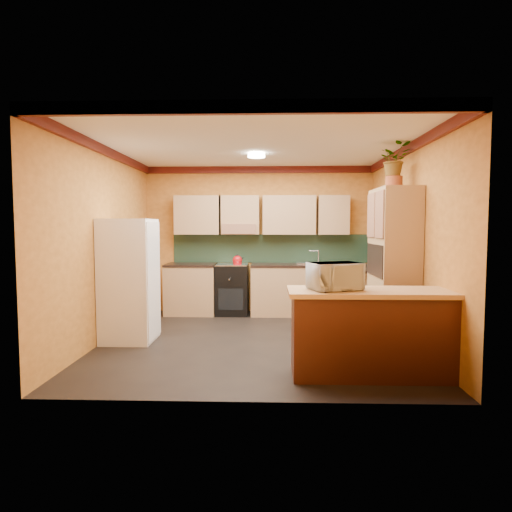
{
  "coord_description": "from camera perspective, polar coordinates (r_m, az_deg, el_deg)",
  "views": [
    {
      "loc": [
        0.2,
        -5.89,
        1.6
      ],
      "look_at": [
        -0.0,
        0.45,
        1.16
      ],
      "focal_mm": 30.0,
      "sensor_mm": 36.0,
      "label": 1
    }
  ],
  "objects": [
    {
      "name": "room_shell",
      "position": [
        6.19,
        0.16,
        8.52
      ],
      "size": [
        4.24,
        4.24,
        2.72
      ],
      "color": "black",
      "rests_on": "ground"
    },
    {
      "name": "fern",
      "position": [
        6.07,
        17.97,
        12.12
      ],
      "size": [
        0.41,
        0.36,
        0.44
      ],
      "primitive_type": "imported",
      "rotation": [
        0.0,
        0.0,
        0.05
      ],
      "color": "tan",
      "rests_on": "fern_pot"
    },
    {
      "name": "base_cabinets_back",
      "position": [
        7.77,
        1.41,
        -4.59
      ],
      "size": [
        3.65,
        0.6,
        0.88
      ],
      "primitive_type": "cube",
      "color": "tan",
      "rests_on": "ground"
    },
    {
      "name": "countertop_right",
      "position": [
        7.14,
        14.76,
        -1.76
      ],
      "size": [
        0.62,
        0.8,
        0.04
      ],
      "primitive_type": "cube",
      "color": "black",
      "rests_on": "base_cabinets_right"
    },
    {
      "name": "microwave",
      "position": [
        4.59,
        10.46,
        -2.66
      ],
      "size": [
        0.61,
        0.51,
        0.29
      ],
      "primitive_type": "imported",
      "rotation": [
        0.0,
        0.0,
        0.36
      ],
      "color": "white",
      "rests_on": "bar_top"
    },
    {
      "name": "base_cabinets_right",
      "position": [
        7.2,
        14.69,
        -5.41
      ],
      "size": [
        0.6,
        0.8,
        0.88
      ],
      "primitive_type": "cube",
      "color": "tan",
      "rests_on": "ground"
    },
    {
      "name": "countertop_back",
      "position": [
        7.72,
        1.42,
        -1.21
      ],
      "size": [
        3.65,
        0.62,
        0.04
      ],
      "primitive_type": "cube",
      "color": "black",
      "rests_on": "base_cabinets_back"
    },
    {
      "name": "stove",
      "position": [
        7.8,
        -3.2,
        -4.45
      ],
      "size": [
        0.58,
        0.58,
        0.91
      ],
      "primitive_type": "cube",
      "color": "black",
      "rests_on": "ground"
    },
    {
      "name": "fridge",
      "position": [
        6.2,
        -16.57,
        -3.13
      ],
      "size": [
        0.68,
        0.66,
        1.7
      ],
      "primitive_type": "cube",
      "color": "white",
      "rests_on": "ground"
    },
    {
      "name": "fern_pot",
      "position": [
        6.04,
        17.91,
        9.31
      ],
      "size": [
        0.22,
        0.22,
        0.16
      ],
      "primitive_type": "cylinder",
      "color": "brown",
      "rests_on": "pantry"
    },
    {
      "name": "kettle",
      "position": [
        7.68,
        -2.5,
        -0.49
      ],
      "size": [
        0.21,
        0.21,
        0.18
      ],
      "primitive_type": null,
      "rotation": [
        0.0,
        0.0,
        -0.3
      ],
      "color": "#B00B10",
      "rests_on": "stove"
    },
    {
      "name": "sink",
      "position": [
        7.75,
        7.16,
        -0.96
      ],
      "size": [
        0.48,
        0.4,
        0.03
      ],
      "primitive_type": "cube",
      "color": "silver",
      "rests_on": "countertop_back"
    },
    {
      "name": "breakfast_bar",
      "position": [
        4.79,
        15.88,
        -10.17
      ],
      "size": [
        1.8,
        0.55,
        0.88
      ],
      "primitive_type": "cube",
      "color": "#522013",
      "rests_on": "ground"
    },
    {
      "name": "bar_top",
      "position": [
        4.7,
        15.99,
        -4.66
      ],
      "size": [
        1.9,
        0.65,
        0.05
      ],
      "primitive_type": "cube",
      "color": "tan",
      "rests_on": "breakfast_bar"
    },
    {
      "name": "pantry",
      "position": [
        5.99,
        17.81,
        -1.47
      ],
      "size": [
        0.48,
        0.9,
        2.1
      ],
      "primitive_type": "cube",
      "color": "tan",
      "rests_on": "ground"
    }
  ]
}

